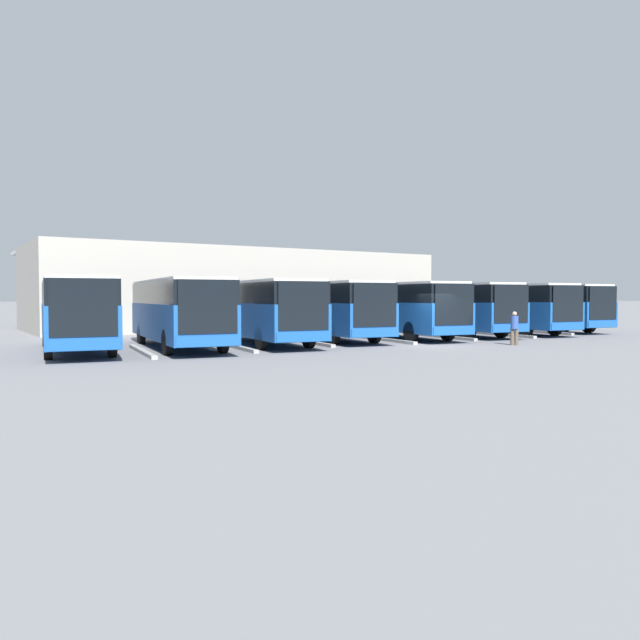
# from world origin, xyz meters

# --- Properties ---
(ground_plane) EXTENTS (600.00, 600.00, 0.00)m
(ground_plane) POSITION_xyz_m (0.00, 0.00, 0.00)
(ground_plane) COLOR slate
(bus_0) EXTENTS (4.12, 11.37, 3.13)m
(bus_0) POSITION_xyz_m (-15.16, -5.75, 1.75)
(bus_0) COLOR #19519E
(bus_0) RESTS_ON ground_plane
(curb_divider_0) EXTENTS (1.11, 6.15, 0.15)m
(curb_divider_0) POSITION_xyz_m (-13.00, -4.11, 0.07)
(curb_divider_0) COLOR #9E9E99
(curb_divider_0) RESTS_ON ground_plane
(bus_1) EXTENTS (4.12, 11.37, 3.13)m
(bus_1) POSITION_xyz_m (-10.83, -5.08, 1.75)
(bus_1) COLOR #19519E
(bus_1) RESTS_ON ground_plane
(curb_divider_1) EXTENTS (1.11, 6.15, 0.15)m
(curb_divider_1) POSITION_xyz_m (-8.66, -3.43, 0.07)
(curb_divider_1) COLOR #9E9E99
(curb_divider_1) RESTS_ON ground_plane
(bus_2) EXTENTS (4.12, 11.37, 3.13)m
(bus_2) POSITION_xyz_m (-6.50, -5.42, 1.75)
(bus_2) COLOR #19519E
(bus_2) RESTS_ON ground_plane
(curb_divider_2) EXTENTS (1.11, 6.15, 0.15)m
(curb_divider_2) POSITION_xyz_m (-4.33, -3.78, 0.07)
(curb_divider_2) COLOR #9E9E99
(curb_divider_2) RESTS_ON ground_plane
(bus_3) EXTENTS (4.12, 11.37, 3.13)m
(bus_3) POSITION_xyz_m (-2.16, -5.25, 1.75)
(bus_3) COLOR #19519E
(bus_3) RESTS_ON ground_plane
(curb_divider_3) EXTENTS (1.11, 6.15, 0.15)m
(curb_divider_3) POSITION_xyz_m (-0.00, -3.61, 0.07)
(curb_divider_3) COLOR #9E9E99
(curb_divider_3) RESTS_ON ground_plane
(bus_4) EXTENTS (4.12, 11.37, 3.13)m
(bus_4) POSITION_xyz_m (2.17, -6.00, 1.75)
(bus_4) COLOR #19519E
(bus_4) RESTS_ON ground_plane
(curb_divider_4) EXTENTS (1.11, 6.15, 0.15)m
(curb_divider_4) POSITION_xyz_m (4.33, -4.35, 0.07)
(curb_divider_4) COLOR #9E9E99
(curb_divider_4) RESTS_ON ground_plane
(bus_5) EXTENTS (4.12, 11.37, 3.13)m
(bus_5) POSITION_xyz_m (6.50, -5.23, 1.75)
(bus_5) COLOR #19519E
(bus_5) RESTS_ON ground_plane
(curb_divider_5) EXTENTS (1.11, 6.15, 0.15)m
(curb_divider_5) POSITION_xyz_m (8.66, -3.59, 0.07)
(curb_divider_5) COLOR #9E9E99
(curb_divider_5) RESTS_ON ground_plane
(bus_6) EXTENTS (4.12, 11.37, 3.13)m
(bus_6) POSITION_xyz_m (10.83, -5.03, 1.75)
(bus_6) COLOR #19519E
(bus_6) RESTS_ON ground_plane
(curb_divider_6) EXTENTS (1.11, 6.15, 0.15)m
(curb_divider_6) POSITION_xyz_m (13.00, -3.38, 0.07)
(curb_divider_6) COLOR #9E9E99
(curb_divider_6) RESTS_ON ground_plane
(bus_7) EXTENTS (4.12, 11.37, 3.13)m
(bus_7) POSITION_xyz_m (15.16, -5.75, 1.75)
(bus_7) COLOR #19519E
(bus_7) RESTS_ON ground_plane
(pedestrian) EXTENTS (0.51, 0.51, 1.64)m
(pedestrian) POSITION_xyz_m (-3.51, 2.15, 0.88)
(pedestrian) COLOR brown
(pedestrian) RESTS_ON ground_plane
(station_building) EXTENTS (30.11, 13.38, 5.83)m
(station_building) POSITION_xyz_m (0.00, -21.58, 2.94)
(station_building) COLOR #A8A399
(station_building) RESTS_ON ground_plane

